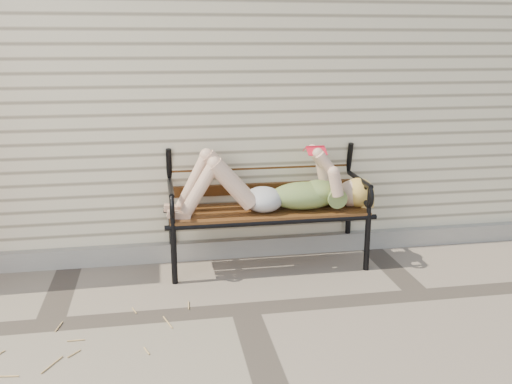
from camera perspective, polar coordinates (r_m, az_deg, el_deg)
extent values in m
plane|color=#77685C|center=(3.88, -1.13, -11.63)|extent=(80.00, 80.00, 0.00)
cube|color=beige|center=(6.45, -5.45, 12.77)|extent=(8.00, 4.00, 3.00)
cube|color=#9C988D|center=(4.73, -2.97, -5.63)|extent=(8.00, 0.10, 0.15)
cylinder|color=black|center=(4.21, -8.21, -6.21)|extent=(0.04, 0.04, 0.45)
cylinder|color=black|center=(4.64, -8.41, -4.23)|extent=(0.04, 0.04, 0.45)
cylinder|color=black|center=(4.49, 11.06, -4.98)|extent=(0.04, 0.04, 0.45)
cylinder|color=black|center=(4.89, 9.19, -3.23)|extent=(0.04, 0.04, 0.45)
cube|color=brown|center=(4.43, 1.18, -1.92)|extent=(1.52, 0.49, 0.03)
cylinder|color=black|center=(4.23, 1.77, -3.05)|extent=(1.60, 0.04, 0.04)
cylinder|color=black|center=(4.65, 0.64, -1.37)|extent=(1.60, 0.04, 0.04)
torus|color=black|center=(4.64, 0.41, 5.18)|extent=(0.28, 0.04, 0.28)
ellipsoid|color=#0A414A|center=(4.43, 4.82, -0.36)|extent=(0.54, 0.31, 0.21)
ellipsoid|color=#0A414A|center=(4.45, 6.32, 0.15)|extent=(0.26, 0.30, 0.16)
ellipsoid|color=#BCBDC2|center=(4.36, 0.75, -0.74)|extent=(0.30, 0.34, 0.19)
sphere|color=#D0AA8C|center=(4.54, 9.58, -0.13)|extent=(0.22, 0.22, 0.22)
ellipsoid|color=#F0D15A|center=(4.56, 10.17, -0.04)|extent=(0.25, 0.25, 0.23)
cube|color=red|center=(4.37, 5.94, 4.50)|extent=(0.14, 0.02, 0.02)
cube|color=beige|center=(4.33, 6.08, 4.05)|extent=(0.14, 0.09, 0.05)
cube|color=beige|center=(4.41, 5.79, 4.26)|extent=(0.14, 0.09, 0.05)
cube|color=red|center=(4.33, 6.10, 4.10)|extent=(0.15, 0.09, 0.05)
cube|color=red|center=(4.41, 5.78, 4.31)|extent=(0.15, 0.09, 0.05)
cylinder|color=tan|center=(3.29, -13.89, -17.22)|extent=(0.12, 0.03, 0.01)
cylinder|color=tan|center=(4.02, -4.68, -10.55)|extent=(0.07, 0.11, 0.01)
cylinder|color=tan|center=(3.80, -4.15, -12.12)|extent=(0.06, 0.11, 0.01)
cylinder|color=tan|center=(3.65, -2.48, -13.33)|extent=(0.10, 0.03, 0.01)
cylinder|color=tan|center=(3.15, -1.69, -18.30)|extent=(0.15, 0.12, 0.01)
cylinder|color=tan|center=(3.52, -4.47, -14.47)|extent=(0.09, 0.14, 0.01)
cylinder|color=tan|center=(3.40, -4.60, -15.63)|extent=(0.14, 0.04, 0.01)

